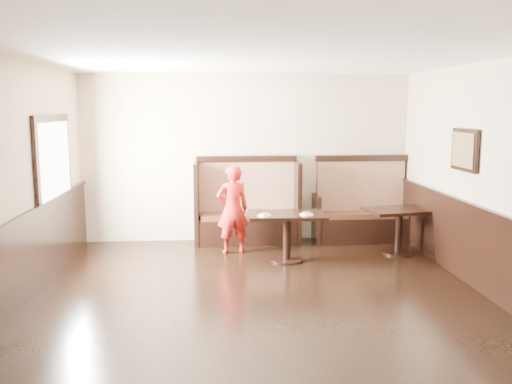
{
  "coord_description": "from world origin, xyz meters",
  "views": [
    {
      "loc": [
        -0.5,
        -5.6,
        2.24
      ],
      "look_at": [
        0.08,
        2.35,
        1.0
      ],
      "focal_mm": 38.0,
      "sensor_mm": 36.0,
      "label": 1
    }
  ],
  "objects": [
    {
      "name": "room_shell",
      "position": [
        -0.3,
        0.28,
        0.67
      ],
      "size": [
        7.0,
        7.0,
        7.0
      ],
      "color": "#C0A98B",
      "rests_on": "ground"
    },
    {
      "name": "booth_neighbor",
      "position": [
        1.95,
        3.29,
        0.48
      ],
      "size": [
        1.65,
        0.72,
        1.45
      ],
      "color": "black",
      "rests_on": "ground"
    },
    {
      "name": "child",
      "position": [
        -0.26,
        2.64,
        0.69
      ],
      "size": [
        0.56,
        0.42,
        1.38
      ],
      "primitive_type": "imported",
      "rotation": [
        0.0,
        0.0,
        3.34
      ],
      "color": "red",
      "rests_on": "ground"
    },
    {
      "name": "ground",
      "position": [
        0.0,
        0.0,
        0.0
      ],
      "size": [
        7.0,
        7.0,
        0.0
      ],
      "primitive_type": "plane",
      "color": "black",
      "rests_on": "ground"
    },
    {
      "name": "pizza_plate_left",
      "position": [
        0.17,
        1.97,
        0.73
      ],
      "size": [
        0.2,
        0.2,
        0.04
      ],
      "color": "white",
      "rests_on": "table_main"
    },
    {
      "name": "table_neighbor",
      "position": [
        2.3,
        2.4,
        0.53
      ],
      "size": [
        1.12,
        0.84,
        0.71
      ],
      "rotation": [
        0.0,
        0.0,
        0.18
      ],
      "color": "black",
      "rests_on": "ground"
    },
    {
      "name": "booth_main",
      "position": [
        0.0,
        3.3,
        0.53
      ],
      "size": [
        1.75,
        0.72,
        1.45
      ],
      "color": "black",
      "rests_on": "ground"
    },
    {
      "name": "pizza_plate_right",
      "position": [
        0.78,
        1.99,
        0.73
      ],
      "size": [
        0.2,
        0.2,
        0.04
      ],
      "color": "white",
      "rests_on": "table_main"
    },
    {
      "name": "table_main",
      "position": [
        0.52,
        2.12,
        0.55
      ],
      "size": [
        1.15,
        0.74,
        0.71
      ],
      "rotation": [
        0.0,
        0.0,
        -0.04
      ],
      "color": "black",
      "rests_on": "ground"
    }
  ]
}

